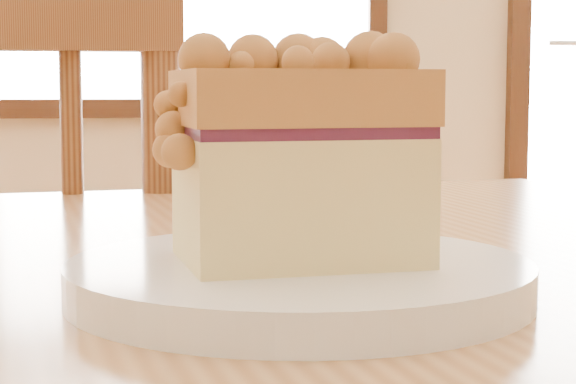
{
  "coord_description": "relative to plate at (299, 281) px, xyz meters",
  "views": [
    {
      "loc": [
        -0.0,
        -0.33,
        0.85
      ],
      "look_at": [
        0.08,
        0.15,
        0.8
      ],
      "focal_mm": 62.0,
      "sensor_mm": 36.0,
      "label": 1
    }
  ],
  "objects": [
    {
      "name": "plate",
      "position": [
        0.0,
        0.0,
        0.0
      ],
      "size": [
        0.22,
        0.22,
        0.02
      ],
      "color": "white",
      "rests_on": "cafe_table_main"
    },
    {
      "name": "cake_slice",
      "position": [
        -0.0,
        0.0,
        0.06
      ],
      "size": [
        0.12,
        0.09,
        0.11
      ],
      "rotation": [
        0.0,
        0.0,
        0.09
      ],
      "color": "#E3D180",
      "rests_on": "plate"
    }
  ]
}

